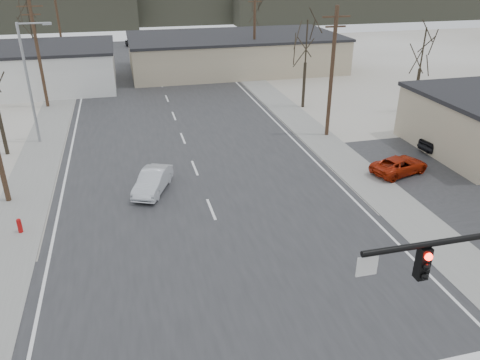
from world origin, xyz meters
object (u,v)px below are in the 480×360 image
at_px(fire_hydrant, 20,226).
at_px(sedan_crossing, 153,181).
at_px(car_far_a, 175,71).
at_px(car_parked_dark_a, 446,141).
at_px(car_far_b, 133,43).
at_px(car_parked_red, 400,165).

height_order(fire_hydrant, sedan_crossing, sedan_crossing).
bearing_deg(sedan_crossing, fire_hydrant, -133.46).
bearing_deg(sedan_crossing, car_far_a, 103.31).
bearing_deg(car_parked_dark_a, car_far_a, 22.26).
bearing_deg(car_far_b, fire_hydrant, -116.43).
bearing_deg(car_parked_dark_a, sedan_crossing, 85.25).
distance_m(sedan_crossing, car_parked_dark_a, 21.82).
bearing_deg(fire_hydrant, car_parked_dark_a, 9.32).
xyz_separation_m(car_far_a, car_far_b, (-3.95, 23.25, -0.19)).
relative_size(fire_hydrant, car_parked_dark_a, 0.21).
xyz_separation_m(car_parked_red, car_parked_dark_a, (5.60, 2.90, 0.14)).
distance_m(car_far_b, car_parked_dark_a, 55.20).
distance_m(car_far_a, car_parked_dark_a, 32.58).
relative_size(car_far_b, car_parked_dark_a, 0.89).
xyz_separation_m(fire_hydrant, car_far_a, (12.08, 32.62, 0.43)).
bearing_deg(sedan_crossing, car_parked_dark_a, 26.92).
height_order(fire_hydrant, car_far_a, car_far_a).
relative_size(fire_hydrant, sedan_crossing, 0.21).
bearing_deg(car_parked_red, car_far_b, -0.27).
relative_size(car_far_a, car_parked_dark_a, 1.37).
xyz_separation_m(fire_hydrant, car_parked_dark_a, (28.94, 4.75, 0.30)).
bearing_deg(car_far_a, car_parked_dark_a, 143.10).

